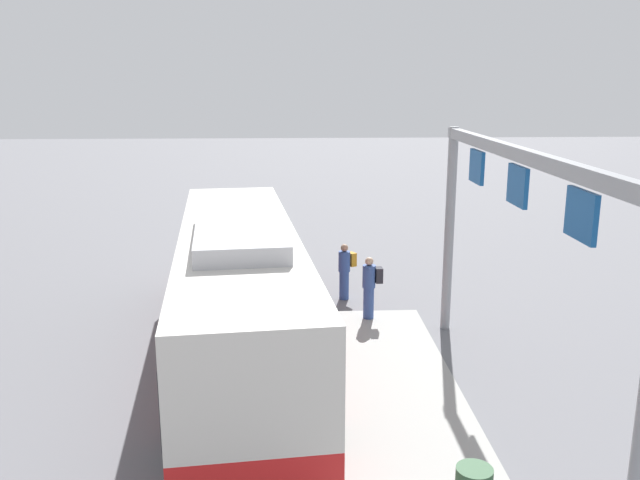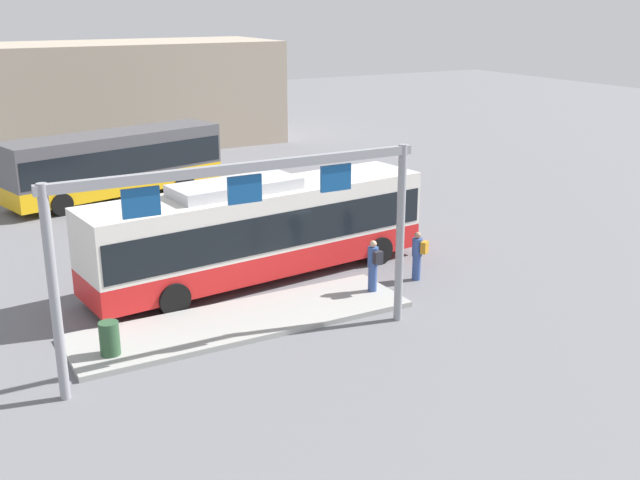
# 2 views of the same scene
# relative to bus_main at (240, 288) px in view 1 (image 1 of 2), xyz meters

# --- Properties ---
(ground_plane) EXTENTS (120.00, 120.00, 0.00)m
(ground_plane) POSITION_rel_bus_main_xyz_m (0.01, 0.00, -1.81)
(ground_plane) COLOR slate
(platform_curb) EXTENTS (10.00, 2.80, 0.16)m
(platform_curb) POSITION_rel_bus_main_xyz_m (-2.04, -3.17, -1.73)
(platform_curb) COLOR #9E9E99
(platform_curb) RESTS_ON ground
(bus_main) EXTENTS (12.12, 3.77, 3.46)m
(bus_main) POSITION_rel_bus_main_xyz_m (0.00, 0.00, 0.00)
(bus_main) COLOR red
(bus_main) RESTS_ON ground
(person_boarding) EXTENTS (0.36, 0.54, 1.67)m
(person_boarding) POSITION_rel_bus_main_xyz_m (2.40, -3.21, -0.76)
(person_boarding) COLOR #334C8C
(person_boarding) RESTS_ON platform_curb
(person_waiting_near) EXTENTS (0.53, 0.61, 1.67)m
(person_waiting_near) POSITION_rel_bus_main_xyz_m (4.48, -2.73, -0.92)
(person_waiting_near) COLOR #334C8C
(person_waiting_near) RESTS_ON ground
(platform_sign_gantry) EXTENTS (9.88, 0.24, 5.20)m
(platform_sign_gantry) POSITION_rel_bus_main_xyz_m (-2.73, -5.15, 1.97)
(platform_sign_gantry) COLOR gray
(platform_sign_gantry) RESTS_ON ground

